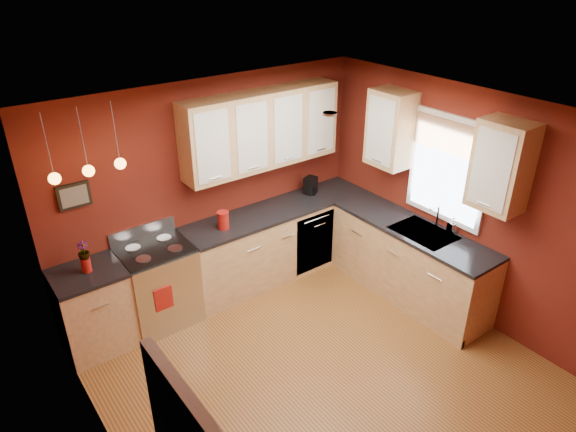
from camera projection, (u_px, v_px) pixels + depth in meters
floor at (325, 375)px, 5.18m from camera, size 4.20×4.20×0.00m
ceiling at (336, 126)px, 3.97m from camera, size 4.00×4.20×0.02m
wall_back at (213, 188)px, 6.06m from camera, size 4.00×0.02×2.60m
wall_front at (558, 420)px, 3.08m from camera, size 4.00×0.02×2.60m
wall_left at (109, 363)px, 3.51m from camera, size 0.02×4.20×2.60m
wall_right at (467, 207)px, 5.64m from camera, size 0.02×4.20×2.60m
base_cabinets_back_left at (94, 311)px, 5.37m from camera, size 0.70×0.60×0.90m
base_cabinets_back_right at (278, 242)px, 6.63m from camera, size 2.54×0.60×0.90m
base_cabinets_right at (409, 263)px, 6.19m from camera, size 0.60×2.10×0.90m
counter_back_left at (86, 273)px, 5.15m from camera, size 0.70×0.62×0.04m
counter_back_right at (278, 209)px, 6.41m from camera, size 2.54×0.62×0.04m
counter_right at (413, 229)px, 5.97m from camera, size 0.62×2.10×0.04m
gas_range at (159, 284)px, 5.74m from camera, size 0.76×0.64×1.11m
dishwasher_front at (315, 242)px, 6.62m from camera, size 0.60×0.02×0.80m
sink at (423, 234)px, 5.87m from camera, size 0.50×0.70×0.33m
window at (448, 166)px, 5.66m from camera, size 0.06×1.02×1.22m
upper_cabinets_back at (262, 130)px, 5.96m from camera, size 2.00×0.35×0.90m
upper_cabinets_right at (441, 146)px, 5.47m from camera, size 0.35×1.95×0.90m
wall_picture at (74, 196)px, 5.06m from camera, size 0.32×0.03×0.26m
pendant_lights at (88, 170)px, 4.72m from camera, size 0.71×0.11×0.66m
red_canister at (223, 220)px, 5.89m from camera, size 0.14×0.14×0.21m
red_vase at (86, 265)px, 5.12m from camera, size 0.10×0.10×0.15m
flowers at (83, 251)px, 5.04m from camera, size 0.12×0.12×0.20m
coffee_maker at (311, 186)px, 6.74m from camera, size 0.19×0.19×0.23m
soap_pump at (453, 225)px, 5.81m from camera, size 0.11×0.11×0.19m
dish_towel at (164, 299)px, 5.44m from camera, size 0.20×0.01×0.27m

